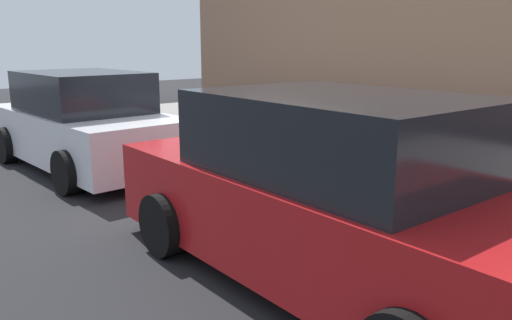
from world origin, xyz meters
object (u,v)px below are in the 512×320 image
Objects in this scene: fire_hydrant at (251,136)px; suitcase_silver_3 at (384,173)px; suitcase_maroon_1 at (444,183)px; suitcase_olive_5 at (324,162)px; suitcase_navy_0 at (485,191)px; bollard_post at (217,135)px; suitcase_navy_7 at (282,152)px; suitcase_red_4 at (355,163)px; parked_car_red_0 at (338,196)px; parked_car_white_1 at (84,124)px; suitcase_teal_2 at (417,175)px; suitcase_black_6 at (303,153)px.

suitcase_silver_3 is at bearing -179.80° from fire_hydrant.
suitcase_olive_5 is at bearing 0.98° from suitcase_maroon_1.
bollard_post is at bearing 2.67° from suitcase_navy_0.
suitcase_navy_7 reaches higher than fire_hydrant.
suitcase_maroon_1 is (0.44, 0.12, 0.02)m from suitcase_navy_0.
parked_car_red_0 is at bearing 125.73° from suitcase_red_4.
suitcase_maroon_1 is 0.96× the size of fire_hydrant.
suitcase_red_4 reaches higher than suitcase_navy_0.
parked_car_white_1 reaches higher than suitcase_silver_3.
parked_car_white_1 is at bearing 0.00° from parked_car_red_0.
suitcase_navy_0 is 2.29m from parked_car_red_0.
suitcase_maroon_1 is 2.77m from suitcase_navy_7.
suitcase_teal_2 is at bearing -15.04° from suitcase_maroon_1.
suitcase_silver_3 is 1.00m from suitcase_olive_5.
suitcase_black_6 is 1.14× the size of fire_hydrant.
parked_car_white_1 is at bearing 35.14° from suitcase_black_6.
fire_hydrant reaches higher than suitcase_maroon_1.
suitcase_red_4 is at bearing 0.66° from suitcase_navy_0.
suitcase_navy_0 is at bearing -179.34° from suitcase_red_4.
bollard_post is (4.82, 0.22, 0.00)m from suitcase_navy_0.
fire_hydrant is 4.41m from parked_car_red_0.
suitcase_teal_2 is 1.09× the size of bollard_post.
suitcase_navy_0 is 3.22m from suitcase_navy_7.
bollard_post is (3.95, 0.22, -0.00)m from suitcase_teal_2.
bollard_post is at bearing 2.61° from suitcase_silver_3.
parked_car_white_1 reaches higher than suitcase_red_4.
parked_car_red_0 reaches higher than suitcase_teal_2.
suitcase_navy_0 is 2.77m from suitcase_black_6.
suitcase_black_6 is 3.73m from parked_car_white_1.
suitcase_red_4 reaches higher than suitcase_maroon_1.
suitcase_maroon_1 is 0.17× the size of parked_car_white_1.
bollard_post is (2.06, 0.11, -0.00)m from suitcase_black_6.
parked_car_red_0 is (0.24, 2.26, 0.32)m from suitcase_navy_0.
suitcase_black_6 is 1.29m from fire_hydrant.
fire_hydrant is at bearing 1.39° from suitcase_red_4.
suitcase_olive_5 is 0.45m from suitcase_black_6.
parked_car_red_0 is at bearing 144.70° from suitcase_navy_7.
suitcase_navy_0 is 1.32× the size of bollard_post.
suitcase_navy_7 is 3.67m from parked_car_red_0.
suitcase_black_6 reaches higher than suitcase_maroon_1.
parked_car_white_1 is at bearing 31.16° from suitcase_olive_5.
suitcase_teal_2 is 0.97m from suitcase_red_4.
bollard_post is at bearing -115.80° from parked_car_white_1.
suitcase_silver_3 is 1.45m from suitcase_black_6.
suitcase_silver_3 reaches higher than suitcase_teal_2.
parked_car_red_0 reaches higher than suitcase_silver_3.
suitcase_black_6 reaches higher than suitcase_silver_3.
suitcase_olive_5 is at bearing 5.83° from suitcase_teal_2.
bollard_post is 0.14× the size of parked_car_red_0.
parked_car_red_0 is (-1.09, 2.19, 0.37)m from suitcase_silver_3.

